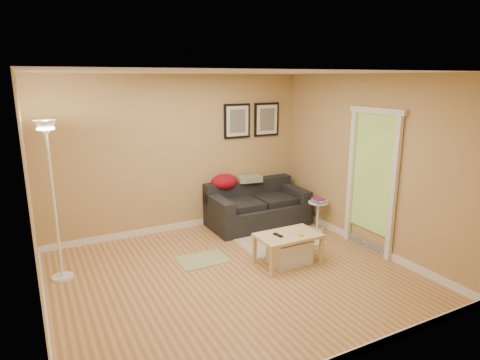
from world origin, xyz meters
The scene contains 24 objects.
floor centered at (0.00, 0.00, 0.00)m, with size 4.50×4.50×0.00m, color tan.
ceiling centered at (0.00, 0.00, 2.60)m, with size 4.50×4.50×0.00m, color white.
wall_back centered at (0.00, 2.00, 1.30)m, with size 4.50×4.50×0.00m, color tan.
wall_front centered at (0.00, -2.00, 1.30)m, with size 4.50×4.50×0.00m, color tan.
wall_left centered at (-2.25, 0.00, 1.30)m, with size 4.00×4.00×0.00m, color tan.
wall_right centered at (2.25, 0.00, 1.30)m, with size 4.00×4.00×0.00m, color tan.
baseboard_back centered at (0.00, 1.99, 0.05)m, with size 4.50×0.02×0.10m, color white.
baseboard_left centered at (-2.24, 0.00, 0.05)m, with size 0.02×4.00×0.10m, color white.
baseboard_right centered at (2.24, 0.00, 0.05)m, with size 0.02×4.00×0.10m, color white.
sofa centered at (1.26, 1.53, 0.38)m, with size 1.70×0.90×0.75m, color black, non-canonical shape.
red_throw centered at (0.76, 1.85, 0.77)m, with size 0.48×0.36×0.28m, color maroon, non-canonical shape.
plaid_throw centered at (1.24, 1.81, 0.78)m, with size 0.42×0.26×0.10m, color #CBC676, non-canonical shape.
framed_print_left centered at (1.08, 1.98, 1.80)m, with size 0.50×0.04×0.60m, color black, non-canonical shape.
framed_print_right centered at (1.68, 1.98, 1.80)m, with size 0.50×0.04×0.60m, color black, non-canonical shape.
area_rug centered at (1.17, 0.70, 0.01)m, with size 1.25×0.85×0.01m, color beige.
green_runner centered at (-0.17, 0.63, 0.01)m, with size 0.70×0.50×0.01m, color #668C4C.
coffee_table centered at (0.85, -0.02, 0.22)m, with size 0.87×0.53×0.44m, color #E2CA89, non-canonical shape.
remote_control centered at (0.69, -0.01, 0.45)m, with size 0.05×0.16×0.02m, color black.
tape_roll centered at (0.96, -0.15, 0.45)m, with size 0.07×0.07×0.03m, color yellow.
storage_bin centered at (0.88, -0.02, 0.17)m, with size 0.56×0.41×0.35m, color white, non-canonical shape.
side_table centered at (2.02, 0.82, 0.25)m, with size 0.33×0.33×0.51m, color white, non-canonical shape.
book_stack centered at (2.01, 0.80, 0.54)m, with size 0.17×0.23×0.07m, color #3560A1, non-canonical shape.
floor_lamp centered at (-2.00, 0.97, 0.98)m, with size 0.27×0.27×2.06m, color white, non-canonical shape.
doorway centered at (2.20, -0.15, 1.02)m, with size 0.12×1.01×2.13m, color white, non-canonical shape.
Camera 1 is at (-2.22, -4.45, 2.55)m, focal length 30.86 mm.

